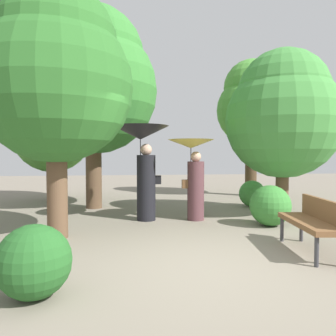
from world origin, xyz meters
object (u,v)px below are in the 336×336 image
at_px(person_right, 193,166).
at_px(tree_mid_right, 252,104).
at_px(person_left, 143,152).
at_px(tree_far_back, 52,128).
at_px(tree_mid_left, 56,73).
at_px(tree_near_left, 93,80).
at_px(tree_near_right, 283,113).
at_px(park_bench, 314,220).

distance_m(person_right, tree_mid_right, 5.57).
height_order(person_left, tree_far_back, tree_far_back).
distance_m(tree_mid_left, tree_mid_right, 8.00).
distance_m(tree_near_left, tree_mid_left, 3.44).
xyz_separation_m(tree_near_left, tree_near_right, (4.75, -1.78, -1.06)).
xyz_separation_m(park_bench, tree_mid_left, (-4.13, 1.44, 2.47)).
bearing_deg(person_right, tree_far_back, 43.69).
relative_size(tree_near_left, tree_far_back, 1.47).
height_order(tree_near_left, tree_far_back, tree_near_left).
bearing_deg(tree_far_back, park_bench, -51.90).
bearing_deg(tree_mid_right, tree_near_right, -100.18).
distance_m(tree_near_left, tree_far_back, 2.78).
relative_size(person_right, tree_mid_right, 0.38).
bearing_deg(tree_near_right, park_bench, -107.55).
bearing_deg(tree_near_right, person_right, -173.29).
bearing_deg(tree_mid_right, park_bench, -103.44).
relative_size(tree_mid_left, tree_mid_right, 0.93).
height_order(person_right, tree_far_back, tree_far_back).
relative_size(person_right, tree_mid_left, 0.41).
relative_size(person_left, person_right, 1.17).
height_order(person_left, park_bench, person_left).
height_order(tree_near_right, tree_far_back, tree_near_right).
bearing_deg(person_left, tree_mid_left, 130.43).
bearing_deg(tree_far_back, person_right, -45.42).
distance_m(person_right, park_bench, 3.15).
xyz_separation_m(person_left, tree_mid_right, (4.17, 4.08, 1.78)).
relative_size(park_bench, tree_mid_left, 0.34).
bearing_deg(tree_near_left, person_left, -56.39).
height_order(person_left, tree_mid_right, tree_mid_right).
relative_size(person_left, tree_mid_right, 0.44).
distance_m(tree_mid_left, tree_far_back, 5.51).
height_order(person_right, tree_mid_left, tree_mid_left).
height_order(person_right, park_bench, person_right).
bearing_deg(person_right, tree_near_left, 49.17).
xyz_separation_m(person_right, tree_near_left, (-2.45, 2.05, 2.35)).
relative_size(person_right, tree_far_back, 0.48).
bearing_deg(tree_mid_left, person_right, 25.22).
height_order(person_left, tree_mid_left, tree_mid_left).
xyz_separation_m(person_left, person_right, (1.16, -0.12, -0.32)).
xyz_separation_m(park_bench, tree_far_back, (-5.32, 6.79, 1.90)).
height_order(tree_mid_left, tree_mid_right, tree_mid_right).
xyz_separation_m(person_right, tree_mid_right, (3.01, 4.19, 2.11)).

